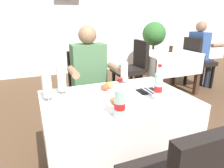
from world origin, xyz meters
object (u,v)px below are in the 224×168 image
object	(u,v)px
beer_glass_left	(124,73)
potted_plant_corner	(154,39)
background_dining_table	(167,63)
seated_diner_far	(90,78)
background_chair_left	(132,66)
napkin_cutlery_set	(148,91)
cola_bottle_primary	(120,101)
background_table_tumbler	(171,49)
cola_bottle_secondary	(158,85)
background_patron	(200,51)
main_dining_table	(117,117)
plate_near_camera	(119,103)
background_chair_right	(197,60)
chair_far_diner_seat	(90,88)
plate_far_diner	(109,89)
beer_glass_middle	(47,87)
beer_glass_right	(62,80)

from	to	relation	value
beer_glass_left	potted_plant_corner	xyz separation A→B (m)	(1.95, 2.50, -0.02)
background_dining_table	potted_plant_corner	xyz separation A→B (m)	(0.49, 1.22, 0.27)
seated_diner_far	potted_plant_corner	bearing A→B (deg)	44.38
seated_diner_far	beer_glass_left	xyz separation A→B (m)	(0.22, -0.38, 0.13)
background_chair_left	napkin_cutlery_set	bearing A→B (deg)	-112.99
seated_diner_far	cola_bottle_primary	bearing A→B (deg)	-95.65
background_chair_left	potted_plant_corner	xyz separation A→B (m)	(1.19, 1.22, 0.27)
background_chair_left	background_table_tumbler	world-z (taller)	background_chair_left
cola_bottle_secondary	background_patron	world-z (taller)	background_patron
main_dining_table	cola_bottle_primary	world-z (taller)	cola_bottle_primary
beer_glass_left	napkin_cutlery_set	xyz separation A→B (m)	(0.09, -0.27, -0.10)
cola_bottle_secondary	background_patron	bearing A→B (deg)	39.32
potted_plant_corner	plate_near_camera	bearing A→B (deg)	-126.76
background_chair_right	plate_near_camera	bearing A→B (deg)	-144.30
plate_near_camera	beer_glass_left	bearing A→B (deg)	60.49
seated_diner_far	main_dining_table	bearing A→B (deg)	-88.25
main_dining_table	background_chair_right	bearing A→B (deg)	33.92
chair_far_diner_seat	napkin_cutlery_set	size ratio (longest dim) A/B	5.09
napkin_cutlery_set	main_dining_table	bearing A→B (deg)	-175.24
main_dining_table	background_chair_right	xyz separation A→B (m)	(2.36, 1.58, -0.01)
cola_bottle_secondary	background_chair_right	size ratio (longest dim) A/B	0.29
background_table_tumbler	potted_plant_corner	world-z (taller)	potted_plant_corner
chair_far_diner_seat	background_table_tumbler	world-z (taller)	chair_far_diner_seat
cola_bottle_primary	background_chair_left	world-z (taller)	cola_bottle_primary
plate_near_camera	background_chair_left	xyz separation A→B (m)	(1.00, 1.73, -0.20)
seated_diner_far	background_dining_table	bearing A→B (deg)	28.45
plate_near_camera	background_table_tumbler	distance (m)	2.48
cola_bottle_secondary	background_dining_table	size ratio (longest dim) A/B	0.29
plate_near_camera	potted_plant_corner	xyz separation A→B (m)	(2.20, 2.94, 0.07)
background_dining_table	seated_diner_far	bearing A→B (deg)	-151.55
cola_bottle_secondary	potted_plant_corner	xyz separation A→B (m)	(1.89, 2.97, -0.04)
plate_far_diner	napkin_cutlery_set	world-z (taller)	plate_far_diner
beer_glass_left	cola_bottle_secondary	distance (m)	0.47
beer_glass_middle	potted_plant_corner	xyz separation A→B (m)	(2.66, 2.67, -0.03)
potted_plant_corner	beer_glass_right	bearing A→B (deg)	-134.66
seated_diner_far	background_dining_table	distance (m)	1.91
background_dining_table	cola_bottle_primary	bearing A→B (deg)	-132.95
background_table_tumbler	cola_bottle_primary	bearing A→B (deg)	-133.91
plate_far_diner	potted_plant_corner	distance (m)	3.42
main_dining_table	beer_glass_middle	bearing A→B (deg)	165.44
beer_glass_right	background_patron	distance (m)	3.10
napkin_cutlery_set	background_patron	size ratio (longest dim) A/B	0.15
main_dining_table	beer_glass_left	world-z (taller)	beer_glass_left
chair_far_diner_seat	background_chair_left	size ratio (longest dim) A/B	1.00
background_patron	background_table_tumbler	size ratio (longest dim) A/B	11.45
seated_diner_far	napkin_cutlery_set	world-z (taller)	seated_diner_far
beer_glass_left	cola_bottle_secondary	world-z (taller)	cola_bottle_secondary
background_dining_table	background_chair_right	distance (m)	0.70
background_patron	seated_diner_far	bearing A→B (deg)	-159.45
beer_glass_middle	background_chair_right	world-z (taller)	background_chair_right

